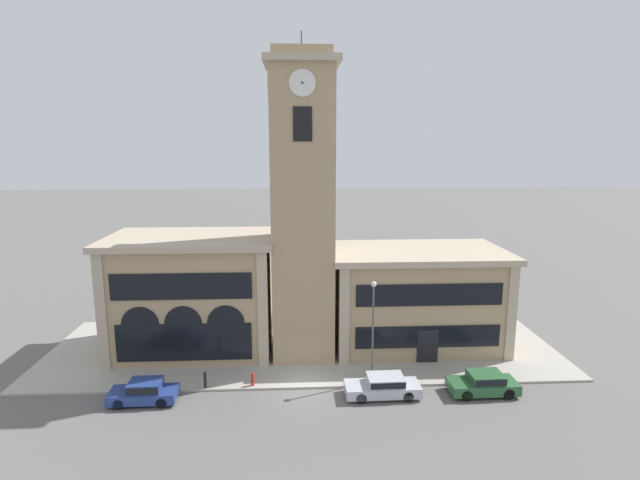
% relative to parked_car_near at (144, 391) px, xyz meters
% --- Properties ---
extents(ground_plane, '(300.00, 300.00, 0.00)m').
position_rel_parked_car_near_xyz_m(ground_plane, '(9.83, 1.13, -0.72)').
color(ground_plane, '#605E5B').
extents(sidewalk_kerb, '(38.26, 12.88, 0.15)m').
position_rel_parked_car_near_xyz_m(sidewalk_kerb, '(9.83, 7.57, -0.65)').
color(sidewalk_kerb, '#A39E93').
rests_on(sidewalk_kerb, ground_plane).
extents(clock_tower, '(5.07, 5.07, 22.95)m').
position_rel_parked_car_near_xyz_m(clock_tower, '(9.83, 6.69, 10.19)').
color(clock_tower, tan).
rests_on(clock_tower, ground_plane).
extents(town_hall_left_wing, '(12.35, 8.20, 8.81)m').
position_rel_parked_car_near_xyz_m(town_hall_left_wing, '(1.52, 8.22, 3.71)').
color(town_hall_left_wing, tan).
rests_on(town_hall_left_wing, ground_plane).
extents(town_hall_right_wing, '(13.34, 8.20, 7.61)m').
position_rel_parked_car_near_xyz_m(town_hall_right_wing, '(18.64, 8.23, 3.11)').
color(town_hall_right_wing, tan).
rests_on(town_hall_right_wing, ground_plane).
extents(parked_car_near, '(4.06, 1.80, 1.39)m').
position_rel_parked_car_near_xyz_m(parked_car_near, '(0.00, 0.00, 0.00)').
color(parked_car_near, navy).
rests_on(parked_car_near, ground_plane).
extents(parked_car_mid, '(4.70, 1.91, 1.34)m').
position_rel_parked_car_near_xyz_m(parked_car_mid, '(14.70, 0.00, -0.02)').
color(parked_car_mid, '#B2B7C1').
rests_on(parked_car_mid, ground_plane).
extents(parked_car_far, '(4.30, 1.97, 1.38)m').
position_rel_parked_car_near_xyz_m(parked_car_far, '(21.06, -0.00, 0.00)').
color(parked_car_far, '#285633').
rests_on(parked_car_far, ground_plane).
extents(street_lamp, '(0.36, 0.36, 6.75)m').
position_rel_parked_car_near_xyz_m(street_lamp, '(14.26, 1.91, 3.76)').
color(street_lamp, '#4C4C51').
rests_on(street_lamp, sidewalk_kerb).
extents(bollard, '(0.18, 0.18, 1.06)m').
position_rel_parked_car_near_xyz_m(bollard, '(3.43, 1.42, -0.06)').
color(bollard, black).
rests_on(bollard, sidewalk_kerb).
extents(fire_hydrant, '(0.22, 0.22, 0.87)m').
position_rel_parked_car_near_xyz_m(fire_hydrant, '(6.44, 1.56, -0.15)').
color(fire_hydrant, red).
rests_on(fire_hydrant, sidewalk_kerb).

